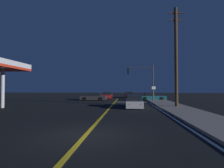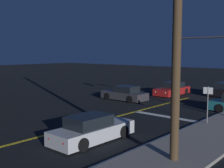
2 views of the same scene
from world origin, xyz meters
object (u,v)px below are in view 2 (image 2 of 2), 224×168
at_px(car_side_waiting_red, 172,89).
at_px(car_mid_block_silver, 92,130).
at_px(car_distant_tail_charcoal, 125,94).
at_px(street_sign_corner, 208,99).
at_px(traffic_signal_near_right, 209,60).
at_px(utility_pole_right, 177,23).

bearing_deg(car_side_waiting_red, car_mid_block_silver, 105.70).
xyz_separation_m(car_distant_tail_charcoal, car_mid_block_silver, (6.45, -10.75, 0.00)).
bearing_deg(car_side_waiting_red, street_sign_corner, 128.39).
bearing_deg(street_sign_corner, car_distant_tail_charcoal, 157.32).
xyz_separation_m(car_mid_block_silver, car_side_waiting_red, (-4.73, 16.58, 0.00)).
distance_m(car_mid_block_silver, car_side_waiting_red, 17.24).
distance_m(car_side_waiting_red, traffic_signal_near_right, 10.23).
height_order(car_mid_block_silver, utility_pole_right, utility_pole_right).
xyz_separation_m(car_side_waiting_red, utility_pole_right, (9.25, -16.43, 4.97)).
xyz_separation_m(car_distant_tail_charcoal, traffic_signal_near_right, (8.37, -1.20, 3.35)).
bearing_deg(street_sign_corner, car_mid_block_silver, -114.79).
distance_m(car_mid_block_silver, utility_pole_right, 6.72).
relative_size(car_side_waiting_red, street_sign_corner, 1.97).
bearing_deg(traffic_signal_near_right, utility_pole_right, 105.44).
distance_m(car_distant_tail_charcoal, car_side_waiting_red, 6.07).
relative_size(car_distant_tail_charcoal, car_mid_block_silver, 0.95).
relative_size(car_distant_tail_charcoal, car_side_waiting_red, 0.94).
bearing_deg(car_mid_block_silver, car_distant_tail_charcoal, 121.64).
bearing_deg(car_distant_tail_charcoal, utility_pole_right, -133.29).
xyz_separation_m(car_mid_block_silver, utility_pole_right, (4.52, 0.14, 4.97)).
height_order(car_side_waiting_red, street_sign_corner, street_sign_corner).
bearing_deg(car_mid_block_silver, utility_pole_right, 2.49).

